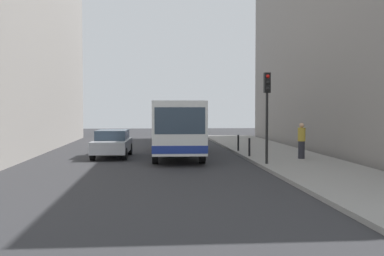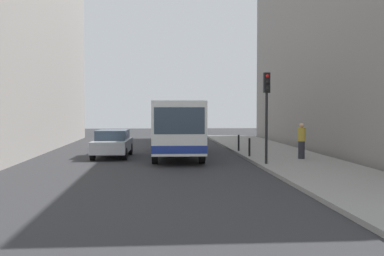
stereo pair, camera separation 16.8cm
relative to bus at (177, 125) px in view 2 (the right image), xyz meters
name	(u,v)px [view 2 (the right image)]	position (x,y,z in m)	size (l,w,h in m)	color
ground_plane	(185,162)	(0.26, -3.29, -1.73)	(80.00, 80.00, 0.00)	#2D2D30
sidewalk	(291,159)	(5.66, -3.29, -1.65)	(4.40, 40.00, 0.15)	gray
building_right	(373,38)	(11.76, 0.71, 5.16)	(7.00, 32.00, 13.77)	gray
bus	(177,125)	(0.00, 0.00, 0.00)	(2.73, 11.07, 3.00)	white
car_beside_bus	(113,143)	(-3.52, -0.79, -0.94)	(1.99, 4.46, 1.48)	#A5A8AD
car_behind_bus	(172,133)	(0.01, 9.26, -0.94)	(2.05, 4.49, 1.48)	navy
traffic_light	(267,100)	(3.81, -5.66, 1.28)	(0.28, 0.33, 4.10)	black
bollard_near	(249,147)	(3.71, -2.36, -1.10)	(0.11, 0.11, 0.95)	black
bollard_mid	(239,143)	(3.71, 0.82, -1.10)	(0.11, 0.11, 0.95)	black
pedestrian_near_signal	(302,141)	(6.07, -3.69, -0.68)	(0.38, 0.38, 1.78)	#26262D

